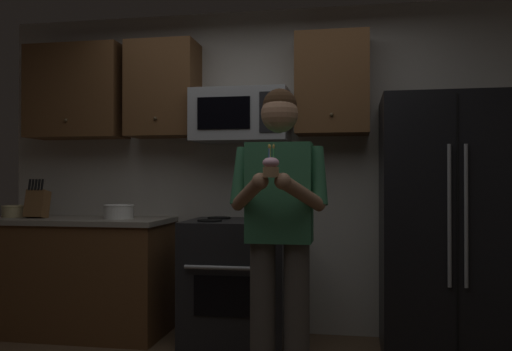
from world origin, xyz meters
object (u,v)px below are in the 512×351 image
microwave (241,116)px  refrigerator (448,226)px  cupcake (271,167)px  bowl_large_white (119,211)px  person (279,219)px  oven_range (238,281)px  knife_block (37,203)px  bowl_small_colored (15,211)px

microwave → refrigerator: size_ratio=0.41×
refrigerator → cupcake: refrigerator is taller
refrigerator → bowl_large_white: bearing=178.9°
bowl_large_white → person: 1.63m
oven_range → cupcake: cupcake is taller
oven_range → knife_block: knife_block is taller
person → refrigerator: bearing=37.0°
refrigerator → bowl_small_colored: bearing=178.8°
cupcake → bowl_large_white: bearing=139.6°
refrigerator → bowl_large_white: (-2.46, 0.05, 0.08)m
cupcake → refrigerator: bearing=46.7°
knife_block → refrigerator: bearing=-0.2°
refrigerator → bowl_small_colored: (-3.37, 0.07, 0.07)m
knife_block → bowl_large_white: size_ratio=1.35×
microwave → refrigerator: (1.50, -0.16, -0.82)m
person → cupcake: size_ratio=10.13×
bowl_large_white → bowl_small_colored: bearing=178.7°
knife_block → cupcake: bearing=-29.0°
refrigerator → knife_block: size_ratio=5.63×
bowl_small_colored → cupcake: bearing=-27.6°
cupcake → microwave: bearing=108.4°
microwave → knife_block: bearing=-174.8°
cupcake → person: bearing=90.0°
person → cupcake: 0.44m
refrigerator → bowl_small_colored: size_ratio=8.89×
microwave → person: microwave is taller
refrigerator → microwave: bearing=174.0°
microwave → knife_block: microwave is taller
oven_range → bowl_small_colored: (-1.87, 0.03, 0.51)m
microwave → cupcake: microwave is taller
microwave → refrigerator: bearing=-6.0°
knife_block → person: size_ratio=0.18×
microwave → person: size_ratio=0.42×
bowl_large_white → bowl_small_colored: 0.92m
microwave → cupcake: size_ratio=4.26×
oven_range → knife_block: size_ratio=2.91×
oven_range → refrigerator: (1.50, -0.04, 0.44)m
oven_range → person: size_ratio=0.53×
bowl_small_colored → person: person is taller
oven_range → person: 1.09m
cupcake → bowl_small_colored: bearing=152.4°
refrigerator → bowl_large_white: 2.46m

